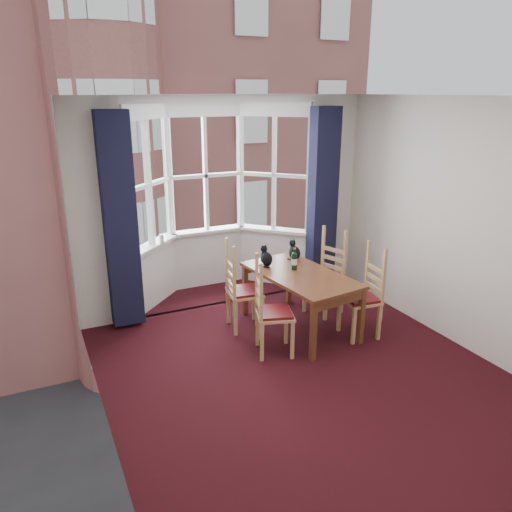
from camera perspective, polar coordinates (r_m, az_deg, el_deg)
floor at (r=5.35m, az=6.00°, el=-13.86°), size 4.50×4.50×0.00m
ceiling at (r=4.53m, az=7.23°, el=17.67°), size 4.50×4.50×0.00m
wall_left at (r=4.12m, az=-17.91°, el=-3.08°), size 0.00×4.50×4.50m
wall_right at (r=6.02m, az=23.04°, el=3.00°), size 0.00×4.50×4.50m
wall_back_pier_left at (r=6.31m, az=-17.65°, el=4.25°), size 0.70×0.12×2.80m
wall_back_pier_right at (r=7.46m, az=8.39°, el=7.01°), size 0.70×0.12×2.80m
bay_window at (r=7.17m, az=-5.06°, el=6.67°), size 2.76×0.94×2.80m
curtain_left at (r=6.18m, az=-15.26°, el=3.71°), size 0.38×0.22×2.60m
curtain_right at (r=7.20m, az=7.61°, el=6.23°), size 0.38×0.22×2.60m
dining_table at (r=6.13m, az=5.09°, el=-2.71°), size 1.01×1.62×0.73m
chair_left_near at (r=5.60m, az=1.23°, el=-6.69°), size 0.51×0.52×0.92m
chair_left_far at (r=6.16m, az=-2.09°, el=-4.28°), size 0.46×0.47×0.92m
chair_right_near at (r=6.16m, az=12.55°, el=-4.75°), size 0.44×0.46×0.92m
chair_right_far at (r=6.73m, az=8.26°, el=-2.46°), size 0.51×0.52×0.92m
cat_left at (r=6.32m, az=1.17°, el=-0.20°), size 0.16×0.21×0.27m
cat_right at (r=6.58m, az=4.41°, el=0.50°), size 0.14×0.20×0.27m
wine_bottle at (r=6.18m, az=4.41°, el=-0.48°), size 0.07×0.07×0.29m
candle_tall at (r=6.91m, az=-10.75°, el=1.95°), size 0.06×0.06×0.12m
street at (r=37.24m, az=-20.76°, el=3.44°), size 80.00×80.00×0.00m
tenement_building at (r=18.06m, az=-17.97°, el=13.56°), size 18.40×7.80×15.20m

